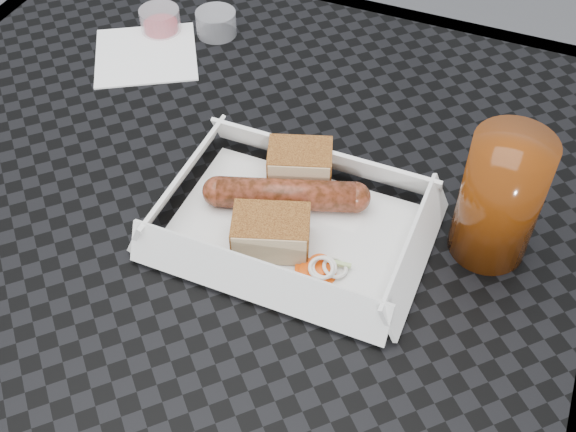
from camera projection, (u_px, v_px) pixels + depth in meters
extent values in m
cube|color=black|center=(201.00, 194.00, 0.72)|extent=(0.80, 0.80, 0.01)
cube|color=black|center=(333.00, 8.00, 0.97)|extent=(0.80, 0.03, 0.03)
cylinder|color=black|center=(136.00, 156.00, 1.31)|extent=(0.03, 0.03, 0.73)
cylinder|color=black|center=(524.00, 274.00, 1.13)|extent=(0.03, 0.03, 0.73)
cube|color=white|center=(292.00, 229.00, 0.68)|extent=(0.22, 0.15, 0.00)
cylinder|color=maroon|center=(286.00, 194.00, 0.69)|extent=(0.13, 0.07, 0.03)
sphere|color=maroon|center=(355.00, 197.00, 0.69)|extent=(0.03, 0.03, 0.03)
sphere|color=maroon|center=(218.00, 191.00, 0.69)|extent=(0.03, 0.03, 0.03)
cube|color=brown|center=(300.00, 165.00, 0.71)|extent=(0.07, 0.06, 0.04)
cube|color=brown|center=(271.00, 232.00, 0.65)|extent=(0.08, 0.07, 0.04)
cylinder|color=#E84B0A|center=(321.00, 265.00, 0.65)|extent=(0.02, 0.02, 0.00)
torus|color=white|center=(327.00, 273.00, 0.64)|extent=(0.02, 0.02, 0.00)
cube|color=#B2D17F|center=(333.00, 267.00, 0.65)|extent=(0.02, 0.02, 0.00)
cube|color=white|center=(146.00, 54.00, 0.87)|extent=(0.16, 0.16, 0.00)
cylinder|color=maroon|center=(160.00, 21.00, 0.90)|extent=(0.05, 0.05, 0.03)
cylinder|color=silver|center=(216.00, 23.00, 0.89)|extent=(0.05, 0.05, 0.03)
cylinder|color=#532207|center=(500.00, 198.00, 0.62)|extent=(0.07, 0.07, 0.13)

